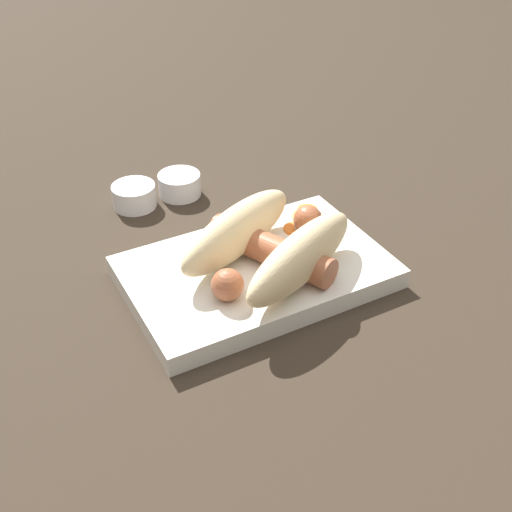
{
  "coord_description": "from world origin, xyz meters",
  "views": [
    {
      "loc": [
        0.26,
        0.47,
        0.42
      ],
      "look_at": [
        0.0,
        0.0,
        0.03
      ],
      "focal_mm": 45.0,
      "sensor_mm": 36.0,
      "label": 1
    }
  ],
  "objects_px": {
    "sausage": "(270,250)",
    "condiment_cup_far": "(134,197)",
    "condiment_cup_near": "(182,185)",
    "food_tray": "(256,272)",
    "bread_roll": "(268,243)"
  },
  "relations": [
    {
      "from": "sausage",
      "to": "condiment_cup_far",
      "type": "bearing_deg",
      "value": -70.48
    },
    {
      "from": "condiment_cup_far",
      "to": "condiment_cup_near",
      "type": "bearing_deg",
      "value": 179.21
    },
    {
      "from": "food_tray",
      "to": "sausage",
      "type": "distance_m",
      "value": 0.03
    },
    {
      "from": "bread_roll",
      "to": "condiment_cup_near",
      "type": "height_order",
      "value": "bread_roll"
    },
    {
      "from": "food_tray",
      "to": "condiment_cup_far",
      "type": "relative_size",
      "value": 4.97
    },
    {
      "from": "sausage",
      "to": "condiment_cup_far",
      "type": "xyz_separation_m",
      "value": [
        0.08,
        -0.21,
        -0.03
      ]
    },
    {
      "from": "condiment_cup_near",
      "to": "condiment_cup_far",
      "type": "height_order",
      "value": "same"
    },
    {
      "from": "food_tray",
      "to": "bread_roll",
      "type": "bearing_deg",
      "value": 137.41
    },
    {
      "from": "food_tray",
      "to": "sausage",
      "type": "height_order",
      "value": "sausage"
    },
    {
      "from": "bread_roll",
      "to": "condiment_cup_near",
      "type": "xyz_separation_m",
      "value": [
        0.01,
        -0.21,
        -0.04
      ]
    },
    {
      "from": "food_tray",
      "to": "sausage",
      "type": "bearing_deg",
      "value": 160.4
    },
    {
      "from": "food_tray",
      "to": "bread_roll",
      "type": "xyz_separation_m",
      "value": [
        -0.01,
        0.01,
        0.04
      ]
    },
    {
      "from": "condiment_cup_near",
      "to": "condiment_cup_far",
      "type": "xyz_separation_m",
      "value": [
        0.06,
        -0.0,
        0.0
      ]
    },
    {
      "from": "food_tray",
      "to": "bread_roll",
      "type": "relative_size",
      "value": 1.3
    },
    {
      "from": "food_tray",
      "to": "condiment_cup_far",
      "type": "xyz_separation_m",
      "value": [
        0.06,
        -0.21,
        0.0
      ]
    }
  ]
}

